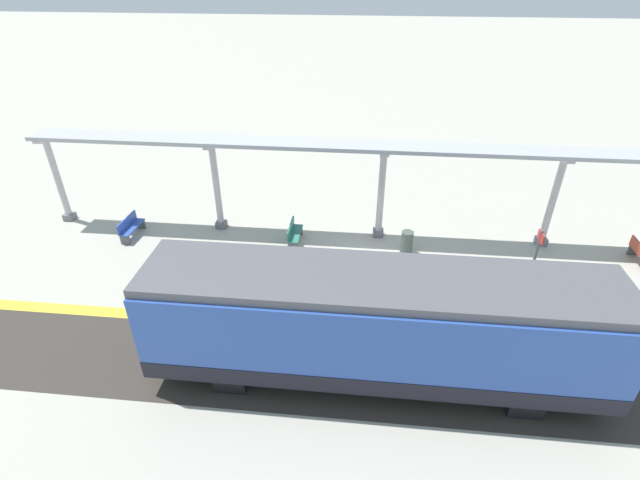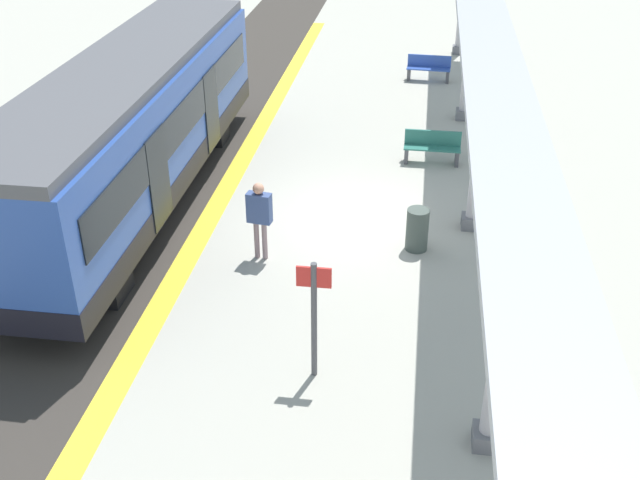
% 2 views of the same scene
% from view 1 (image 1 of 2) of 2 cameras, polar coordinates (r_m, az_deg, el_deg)
% --- Properties ---
extents(ground_plane, '(176.00, 176.00, 0.00)m').
position_cam_1_polar(ground_plane, '(17.78, 6.80, -4.23)').
color(ground_plane, '#AAA79A').
extents(tactile_edge_strip, '(0.50, 35.68, 0.01)m').
position_cam_1_polar(tactile_edge_strip, '(15.36, 6.78, -10.99)').
color(tactile_edge_strip, yellow).
rests_on(tactile_edge_strip, ground).
extents(trackbed, '(3.20, 47.68, 0.01)m').
position_cam_1_polar(trackbed, '(14.05, 6.76, -16.08)').
color(trackbed, '#38332D').
rests_on(trackbed, ground).
extents(train_near_carriage, '(2.65, 12.35, 3.48)m').
position_cam_1_polar(train_near_carriage, '(12.77, 7.01, -10.52)').
color(train_near_carriage, '#2B4DA2').
rests_on(train_near_carriage, ground).
extents(canopy_pillar_second, '(1.10, 0.44, 3.92)m').
position_cam_1_polar(canopy_pillar_second, '(20.67, 26.59, 4.23)').
color(canopy_pillar_second, slate).
rests_on(canopy_pillar_second, ground).
extents(canopy_pillar_third, '(1.10, 0.44, 3.92)m').
position_cam_1_polar(canopy_pillar_third, '(19.28, 7.49, 5.62)').
color(canopy_pillar_third, slate).
rests_on(canopy_pillar_third, ground).
extents(canopy_pillar_fourth, '(1.10, 0.44, 3.92)m').
position_cam_1_polar(canopy_pillar_fourth, '(20.23, -12.56, 6.41)').
color(canopy_pillar_fourth, slate).
rests_on(canopy_pillar_fourth, ground).
extents(canopy_pillar_fifth, '(1.10, 0.44, 3.92)m').
position_cam_1_polar(canopy_pillar_fifth, '(23.40, -29.45, 6.48)').
color(canopy_pillar_fifth, slate).
rests_on(canopy_pillar_fifth, ground).
extents(canopy_beam, '(1.20, 28.43, 0.16)m').
position_cam_1_polar(canopy_beam, '(18.49, 7.31, 11.27)').
color(canopy_beam, '#A8AAB2').
rests_on(canopy_beam, canopy_pillar_nearest).
extents(bench_near_end, '(1.52, 0.52, 0.86)m').
position_cam_1_polar(bench_near_end, '(21.40, -22.21, 1.50)').
color(bench_near_end, '#3050A9').
rests_on(bench_near_end, ground).
extents(bench_mid_platform, '(1.51, 0.46, 0.86)m').
position_cam_1_polar(bench_mid_platform, '(19.38, -3.26, 0.82)').
color(bench_mid_platform, '#2D7063').
rests_on(bench_mid_platform, ground).
extents(trash_bin, '(0.48, 0.48, 0.95)m').
position_cam_1_polar(trash_bin, '(19.01, 10.59, -0.27)').
color(trash_bin, '#424D47').
rests_on(trash_bin, ground).
extents(platform_info_sign, '(0.56, 0.10, 2.20)m').
position_cam_1_polar(platform_info_sign, '(18.23, 25.00, -1.34)').
color(platform_info_sign, '#4C4C51').
rests_on(platform_info_sign, ground).
extents(passenger_waiting_near_edge, '(0.53, 0.30, 1.75)m').
position_cam_1_polar(passenger_waiting_near_edge, '(16.10, 14.35, -4.63)').
color(passenger_waiting_near_edge, gray).
rests_on(passenger_waiting_near_edge, ground).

